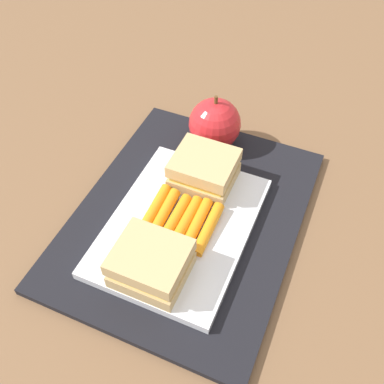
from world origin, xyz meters
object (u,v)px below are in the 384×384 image
(sandwich_half_right, at_px, (204,170))
(apple, at_px, (215,124))
(food_tray, at_px, (180,226))
(carrot_sticks_bundle, at_px, (180,219))
(sandwich_half_left, at_px, (151,263))

(sandwich_half_right, xyz_separation_m, apple, (0.09, 0.02, 0.00))
(apple, bearing_deg, sandwich_half_right, -167.61)
(food_tray, relative_size, sandwich_half_right, 2.88)
(apple, bearing_deg, food_tray, -173.41)
(food_tray, bearing_deg, sandwich_half_right, 0.00)
(food_tray, height_order, apple, apple)
(food_tray, xyz_separation_m, carrot_sticks_bundle, (0.00, -0.00, 0.01))
(sandwich_half_left, relative_size, apple, 0.92)
(food_tray, relative_size, sandwich_half_left, 2.88)
(sandwich_half_left, bearing_deg, apple, 4.48)
(sandwich_half_right, bearing_deg, carrot_sticks_bundle, -179.90)
(sandwich_half_right, bearing_deg, sandwich_half_left, 180.00)
(food_tray, height_order, sandwich_half_right, sandwich_half_right)
(carrot_sticks_bundle, bearing_deg, sandwich_half_left, 179.91)
(sandwich_half_right, height_order, carrot_sticks_bundle, sandwich_half_right)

